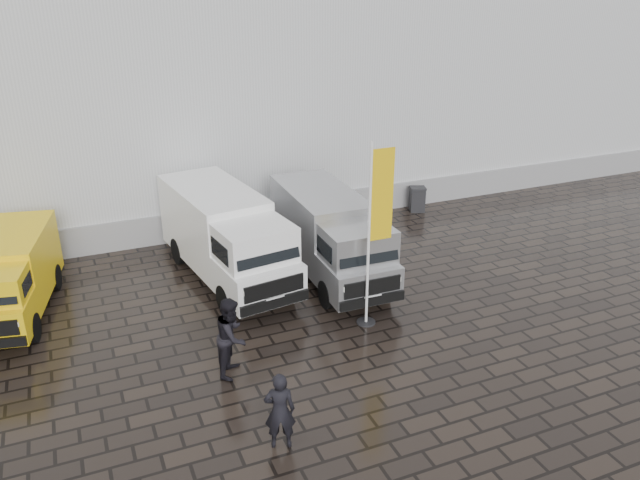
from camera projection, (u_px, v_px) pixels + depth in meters
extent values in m
plane|color=black|center=(350.00, 338.00, 15.80)|extent=(120.00, 120.00, 0.00)
cube|color=silver|center=(239.00, 35.00, 27.71)|extent=(44.00, 16.00, 12.00)
cube|color=gray|center=(307.00, 209.00, 23.05)|extent=(44.00, 0.15, 1.00)
cylinder|color=black|center=(366.00, 322.00, 16.49)|extent=(0.50, 0.50, 0.04)
cylinder|color=white|center=(369.00, 238.00, 15.53)|extent=(0.07, 0.07, 4.90)
cube|color=#E3B10B|center=(382.00, 195.00, 15.23)|extent=(0.60, 0.03, 2.35)
cube|color=black|center=(417.00, 199.00, 24.09)|extent=(0.74, 0.74, 0.96)
imported|color=black|center=(280.00, 411.00, 11.89)|extent=(0.70, 0.56, 1.66)
imported|color=black|center=(232.00, 336.00, 14.10)|extent=(1.10, 1.17, 1.91)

